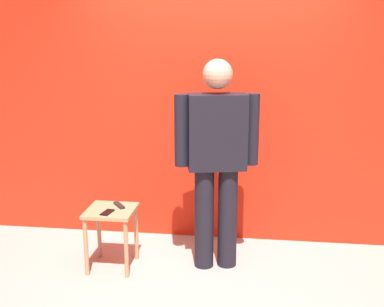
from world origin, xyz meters
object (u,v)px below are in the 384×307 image
Objects in this scene: tv_remote at (119,205)px; standing_person at (217,155)px; side_table at (111,221)px; cell_phone at (107,212)px.

standing_person is at bearing -32.30° from tv_remote.
side_table is at bearing -170.48° from standing_person.
standing_person is at bearing 25.79° from cell_phone.
cell_phone is 0.18m from tv_remote.
side_table is 0.15m from cell_phone.
standing_person is 10.63× the size of tv_remote.
standing_person is at bearing 9.52° from side_table.
cell_phone is (-0.00, -0.09, 0.11)m from side_table.
tv_remote is at bearing -175.16° from standing_person.
standing_person reaches higher than tv_remote.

